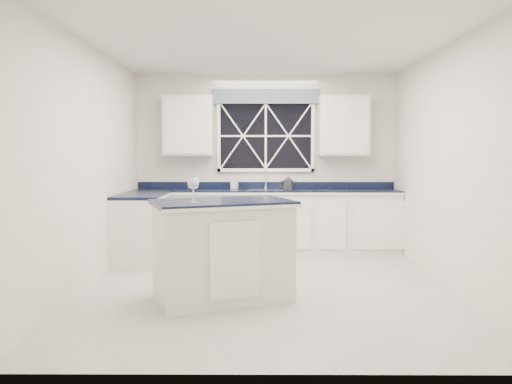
{
  "coord_description": "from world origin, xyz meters",
  "views": [
    {
      "loc": [
        -0.11,
        -5.52,
        1.51
      ],
      "look_at": [
        -0.14,
        0.4,
        1.03
      ],
      "focal_mm": 35.0,
      "sensor_mm": 36.0,
      "label": 1
    }
  ],
  "objects_px": {
    "faucet": "(266,178)",
    "island": "(223,250)",
    "dishwasher": "(193,225)",
    "soap_bottle": "(234,182)",
    "wine_glass": "(193,184)",
    "kettle": "(288,183)"
  },
  "relations": [
    {
      "from": "island",
      "to": "wine_glass",
      "type": "xyz_separation_m",
      "value": [
        -0.26,
        -0.21,
        0.69
      ]
    },
    {
      "from": "faucet",
      "to": "soap_bottle",
      "type": "relative_size",
      "value": 1.39
    },
    {
      "from": "wine_glass",
      "to": "dishwasher",
      "type": "bearing_deg",
      "value": 97.65
    },
    {
      "from": "dishwasher",
      "to": "faucet",
      "type": "relative_size",
      "value": 2.72
    },
    {
      "from": "faucet",
      "to": "soap_bottle",
      "type": "xyz_separation_m",
      "value": [
        -0.48,
        0.03,
        -0.05
      ]
    },
    {
      "from": "dishwasher",
      "to": "island",
      "type": "xyz_separation_m",
      "value": [
        0.62,
        -2.47,
        0.1
      ]
    },
    {
      "from": "kettle",
      "to": "soap_bottle",
      "type": "height_order",
      "value": "soap_bottle"
    },
    {
      "from": "faucet",
      "to": "island",
      "type": "height_order",
      "value": "faucet"
    },
    {
      "from": "dishwasher",
      "to": "island",
      "type": "bearing_deg",
      "value": -75.83
    },
    {
      "from": "dishwasher",
      "to": "soap_bottle",
      "type": "xyz_separation_m",
      "value": [
        0.62,
        0.22,
        0.64
      ]
    },
    {
      "from": "dishwasher",
      "to": "wine_glass",
      "type": "xyz_separation_m",
      "value": [
        0.36,
        -2.68,
        0.79
      ]
    },
    {
      "from": "dishwasher",
      "to": "faucet",
      "type": "distance_m",
      "value": 1.31
    },
    {
      "from": "island",
      "to": "wine_glass",
      "type": "relative_size",
      "value": 5.92
    },
    {
      "from": "island",
      "to": "kettle",
      "type": "relative_size",
      "value": 5.97
    },
    {
      "from": "kettle",
      "to": "soap_bottle",
      "type": "bearing_deg",
      "value": -169.54
    },
    {
      "from": "wine_glass",
      "to": "island",
      "type": "bearing_deg",
      "value": 38.93
    },
    {
      "from": "island",
      "to": "kettle",
      "type": "bearing_deg",
      "value": 51.86
    },
    {
      "from": "kettle",
      "to": "wine_glass",
      "type": "distance_m",
      "value": 3.01
    },
    {
      "from": "kettle",
      "to": "wine_glass",
      "type": "relative_size",
      "value": 0.99
    },
    {
      "from": "dishwasher",
      "to": "island",
      "type": "height_order",
      "value": "island"
    },
    {
      "from": "dishwasher",
      "to": "soap_bottle",
      "type": "height_order",
      "value": "soap_bottle"
    },
    {
      "from": "island",
      "to": "soap_bottle",
      "type": "distance_m",
      "value": 2.74
    }
  ]
}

